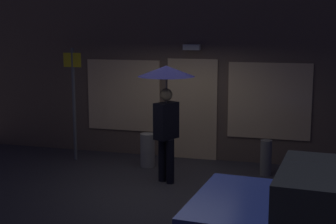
% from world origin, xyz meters
% --- Properties ---
extents(ground_plane, '(18.00, 18.00, 0.00)m').
position_xyz_m(ground_plane, '(0.00, 0.00, 0.00)').
color(ground_plane, '#38353A').
extents(building_facade, '(10.63, 0.48, 4.37)m').
position_xyz_m(building_facade, '(0.00, 2.35, 2.17)').
color(building_facade, brown).
rests_on(building_facade, ground).
extents(person_with_umbrella, '(1.04, 1.04, 2.19)m').
position_xyz_m(person_with_umbrella, '(-0.07, 0.38, 1.68)').
color(person_with_umbrella, black).
rests_on(person_with_umbrella, ground).
extents(street_sign_post, '(0.40, 0.07, 2.43)m').
position_xyz_m(street_sign_post, '(-2.42, 1.35, 1.38)').
color(street_sign_post, '#595B60').
rests_on(street_sign_post, ground).
extents(sidewalk_bollard, '(0.30, 0.30, 0.70)m').
position_xyz_m(sidewalk_bollard, '(-0.74, 1.29, 0.35)').
color(sidewalk_bollard, '#9E998E').
rests_on(sidewalk_bollard, ground).
extents(sidewalk_bollard_2, '(0.22, 0.22, 0.69)m').
position_xyz_m(sidewalk_bollard_2, '(1.68, 1.38, 0.35)').
color(sidewalk_bollard_2, slate).
rests_on(sidewalk_bollard_2, ground).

